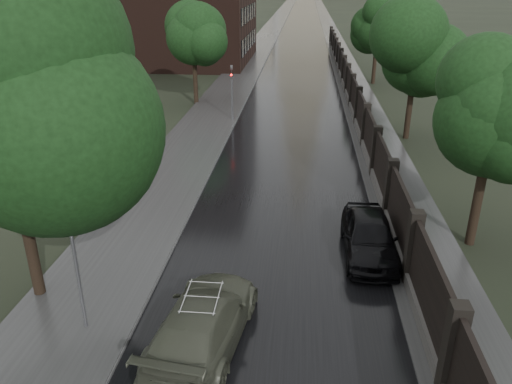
% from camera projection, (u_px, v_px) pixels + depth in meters
% --- Properties ---
extents(ground, '(800.00, 800.00, 0.00)m').
position_uv_depth(ground, '(263.00, 380.00, 13.01)').
color(ground, black).
rests_on(ground, ground).
extents(road, '(8.00, 420.00, 0.02)m').
position_uv_depth(road, '(305.00, 4.00, 186.50)').
color(road, black).
rests_on(road, ground).
extents(sidewalk_left, '(4.00, 420.00, 0.16)m').
position_uv_depth(sidewalk_left, '(289.00, 4.00, 187.00)').
color(sidewalk_left, '#2D2D2D').
rests_on(sidewalk_left, ground).
extents(verge_right, '(3.00, 420.00, 0.08)m').
position_uv_depth(verge_right, '(320.00, 4.00, 186.01)').
color(verge_right, '#2D2D2D').
rests_on(verge_right, ground).
extents(fence_right, '(0.45, 75.72, 2.70)m').
position_uv_depth(fence_right, '(350.00, 90.00, 41.44)').
color(fence_right, '#383533').
rests_on(fence_right, ground).
extents(tree_left_near, '(5.44, 5.44, 9.16)m').
position_uv_depth(tree_left_near, '(1.00, 104.00, 13.86)').
color(tree_left_near, black).
rests_on(tree_left_near, ground).
extents(tree_left_far, '(4.25, 4.25, 7.39)m').
position_uv_depth(tree_left_far, '(193.00, 38.00, 39.02)').
color(tree_left_far, black).
rests_on(tree_left_far, ground).
extents(tree_right_a, '(4.08, 4.08, 7.01)m').
position_uv_depth(tree_right_a, '(493.00, 121.00, 17.69)').
color(tree_right_a, black).
rests_on(tree_right_a, ground).
extents(tree_right_b, '(4.08, 4.08, 7.01)m').
position_uv_depth(tree_right_b, '(415.00, 60.00, 30.48)').
color(tree_right_b, black).
rests_on(tree_right_b, ground).
extents(tree_right_c, '(4.08, 4.08, 7.01)m').
position_uv_depth(tree_right_c, '(378.00, 31.00, 46.91)').
color(tree_right_c, black).
rests_on(tree_right_c, ground).
extents(lamp_post, '(0.25, 0.12, 5.11)m').
position_uv_depth(lamp_post, '(74.00, 252.00, 13.79)').
color(lamp_post, '#59595E').
rests_on(lamp_post, ground).
extents(traffic_light, '(0.16, 0.32, 4.00)m').
position_uv_depth(traffic_light, '(232.00, 88.00, 35.26)').
color(traffic_light, '#59595E').
rests_on(traffic_light, ground).
extents(volga_sedan, '(2.92, 5.69, 1.58)m').
position_uv_depth(volga_sedan, '(203.00, 322.00, 13.97)').
color(volga_sedan, '#434638').
rests_on(volga_sedan, ground).
extents(car_right_near, '(1.92, 4.70, 1.60)m').
position_uv_depth(car_right_near, '(369.00, 236.00, 18.56)').
color(car_right_near, black).
rests_on(car_right_near, ground).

